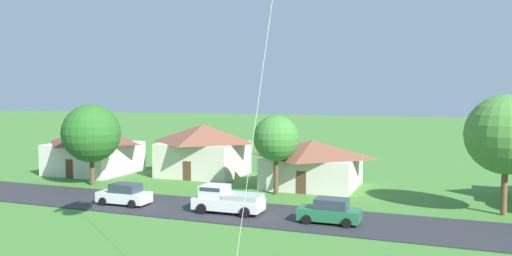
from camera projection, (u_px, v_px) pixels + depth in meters
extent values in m
cube|color=#2D2D33|center=(273.00, 215.00, 36.88)|extent=(160.00, 7.11, 0.08)
cube|color=beige|center=(312.00, 172.00, 48.45)|extent=(8.36, 7.49, 2.88)
pyramid|color=brown|center=(312.00, 148.00, 48.30)|extent=(9.03, 8.09, 1.59)
cube|color=brown|center=(301.00, 183.00, 44.98)|extent=(0.90, 0.06, 2.00)
cube|color=beige|center=(204.00, 159.00, 55.18)|extent=(8.30, 7.34, 3.60)
pyramid|color=brown|center=(203.00, 133.00, 54.99)|extent=(8.96, 7.92, 1.98)
cube|color=brown|center=(187.00, 171.00, 51.80)|extent=(0.90, 0.06, 2.00)
cube|color=silver|center=(94.00, 158.00, 56.87)|extent=(8.20, 8.00, 3.37)
pyramid|color=brown|center=(94.00, 135.00, 56.69)|extent=(8.86, 8.64, 1.86)
cube|color=brown|center=(69.00, 169.00, 53.17)|extent=(0.90, 0.06, 2.00)
cylinder|color=brown|center=(92.00, 170.00, 49.36)|extent=(0.44, 0.44, 2.94)
sphere|color=#286623|center=(91.00, 133.00, 49.12)|extent=(5.63, 5.63, 5.63)
cylinder|color=brown|center=(276.00, 175.00, 44.71)|extent=(0.44, 0.44, 3.47)
sphere|color=#3D7F33|center=(276.00, 138.00, 44.49)|extent=(4.04, 4.04, 4.04)
cylinder|color=brown|center=(504.00, 190.00, 37.02)|extent=(0.44, 0.44, 3.74)
sphere|color=#4C8938|center=(506.00, 135.00, 36.75)|extent=(5.80, 5.80, 5.80)
cube|color=white|center=(124.00, 197.00, 40.34)|extent=(4.23, 1.88, 0.80)
cube|color=#2D3847|center=(126.00, 188.00, 40.24)|extent=(2.23, 1.63, 0.68)
cylinder|color=black|center=(103.00, 201.00, 39.96)|extent=(0.64, 0.25, 0.64)
cylinder|color=black|center=(117.00, 197.00, 41.68)|extent=(0.64, 0.25, 0.64)
cylinder|color=black|center=(132.00, 204.00, 39.04)|extent=(0.64, 0.25, 0.64)
cylinder|color=black|center=(145.00, 199.00, 40.76)|extent=(0.64, 0.25, 0.64)
cube|color=#237042|center=(329.00, 214.00, 34.58)|extent=(4.23, 1.86, 0.80)
cube|color=#2D3847|center=(332.00, 204.00, 34.48)|extent=(2.22, 1.62, 0.68)
cylinder|color=black|center=(307.00, 220.00, 34.21)|extent=(0.64, 0.25, 0.64)
cylinder|color=black|center=(313.00, 213.00, 35.93)|extent=(0.64, 0.25, 0.64)
cylinder|color=black|center=(347.00, 223.00, 33.27)|extent=(0.64, 0.25, 0.64)
cylinder|color=black|center=(351.00, 217.00, 34.99)|extent=(0.64, 0.25, 0.64)
cube|color=white|center=(228.00, 204.00, 37.53)|extent=(5.25, 2.12, 0.84)
cube|color=white|center=(215.00, 191.00, 37.84)|extent=(1.94, 1.89, 0.90)
cube|color=#2D3847|center=(215.00, 187.00, 37.82)|extent=(1.66, 1.92, 0.28)
cube|color=#B7B7B7|center=(243.00, 197.00, 37.10)|extent=(2.75, 2.02, 0.36)
cylinder|color=black|center=(202.00, 209.00, 37.17)|extent=(0.77, 0.30, 0.76)
cylinder|color=black|center=(213.00, 203.00, 39.08)|extent=(0.77, 0.30, 0.76)
cylinder|color=black|center=(245.00, 212.00, 36.02)|extent=(0.77, 0.30, 0.76)
cylinder|color=black|center=(255.00, 206.00, 37.93)|extent=(0.77, 0.30, 0.76)
cylinder|color=silver|center=(266.00, 46.00, 17.69)|extent=(1.75, 2.52, 18.00)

